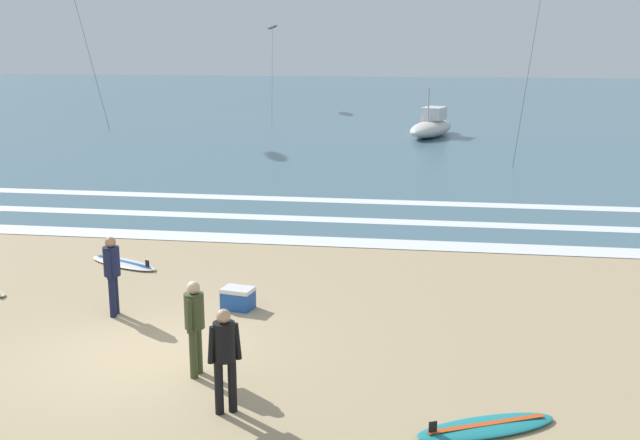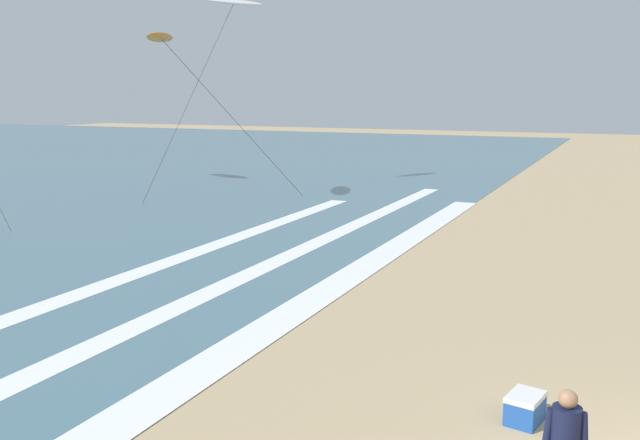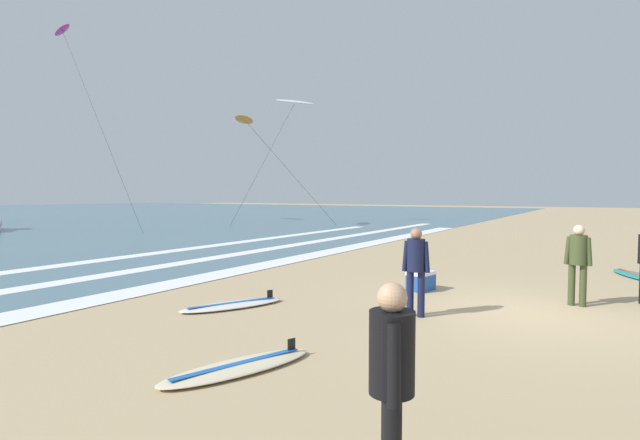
% 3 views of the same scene
% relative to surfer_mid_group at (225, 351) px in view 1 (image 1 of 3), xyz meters
% --- Properties ---
extents(ground_plane, '(160.00, 160.00, 0.00)m').
position_rel_surfer_mid_group_xyz_m(ground_plane, '(-1.97, 1.87, -0.96)').
color(ground_plane, tan).
extents(ocean_surface, '(140.00, 90.00, 0.01)m').
position_rel_surfer_mid_group_xyz_m(ocean_surface, '(-1.97, 54.31, -0.95)').
color(ocean_surface, '#476B7A').
rests_on(ocean_surface, ground).
extents(wave_foam_shoreline, '(45.15, 0.97, 0.01)m').
position_rel_surfer_mid_group_xyz_m(wave_foam_shoreline, '(-3.36, 9.71, -0.94)').
color(wave_foam_shoreline, white).
rests_on(wave_foam_shoreline, ocean_surface).
extents(wave_foam_mid_break, '(45.57, 0.70, 0.01)m').
position_rel_surfer_mid_group_xyz_m(wave_foam_mid_break, '(-0.03, 12.24, -0.94)').
color(wave_foam_mid_break, white).
rests_on(wave_foam_mid_break, ocean_surface).
extents(wave_foam_outer_break, '(39.14, 0.74, 0.01)m').
position_rel_surfer_mid_group_xyz_m(wave_foam_outer_break, '(-2.19, 15.02, -0.94)').
color(wave_foam_outer_break, white).
rests_on(wave_foam_outer_break, ocean_surface).
extents(surfer_mid_group, '(0.49, 0.33, 1.60)m').
position_rel_surfer_mid_group_xyz_m(surfer_mid_group, '(0.00, 0.00, 0.00)').
color(surfer_mid_group, black).
rests_on(surfer_mid_group, ground).
extents(surfer_left_far, '(0.32, 0.51, 1.60)m').
position_rel_surfer_mid_group_xyz_m(surfer_left_far, '(-3.25, 3.60, 0.00)').
color(surfer_left_far, '#141938').
rests_on(surfer_left_far, ground).
extents(surfer_left_near, '(0.32, 0.51, 1.60)m').
position_rel_surfer_mid_group_xyz_m(surfer_left_near, '(-0.82, 1.17, 0.00)').
color(surfer_left_near, '#384223').
rests_on(surfer_left_near, ground).
extents(surfboard_foreground_flat, '(2.15, 1.45, 0.25)m').
position_rel_surfer_mid_group_xyz_m(surfboard_foreground_flat, '(-4.43, 6.89, -0.91)').
color(surfboard_foreground_flat, silver).
rests_on(surfboard_foreground_flat, ground).
extents(surfboard_left_pile, '(2.16, 1.43, 0.25)m').
position_rel_surfer_mid_group_xyz_m(surfboard_left_pile, '(3.73, 0.03, -0.91)').
color(surfboard_left_pile, teal).
rests_on(surfboard_left_pile, ground).
extents(kite_black_low_near, '(3.25, 13.76, 6.34)m').
position_rel_surfer_mid_group_xyz_m(kite_black_low_near, '(-9.60, 49.23, 5.12)').
color(kite_black_low_near, black).
rests_on(kite_black_low_near, ground).
extents(offshore_boat, '(3.17, 5.47, 2.70)m').
position_rel_surfer_mid_group_xyz_m(offshore_boat, '(2.76, 32.82, -0.40)').
color(offshore_boat, beige).
rests_on(offshore_boat, ground).
extents(cooler_box, '(0.69, 0.56, 0.44)m').
position_rel_surfer_mid_group_xyz_m(cooler_box, '(-0.93, 4.32, -0.74)').
color(cooler_box, '#1E4C9E').
rests_on(cooler_box, ground).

